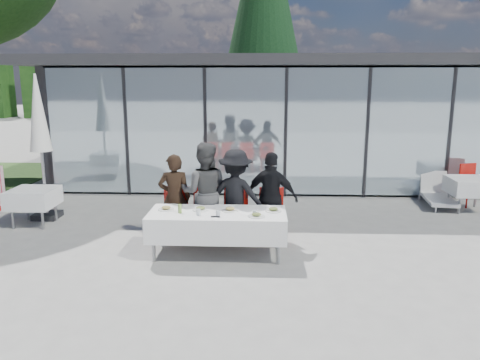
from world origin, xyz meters
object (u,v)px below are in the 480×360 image
at_px(diner_chair_b, 205,212).
at_px(diner_chair_c, 236,212).
at_px(dining_table, 218,224).
at_px(diner_c, 236,196).
at_px(spare_table_right, 469,186).
at_px(plate_b, 201,209).
at_px(spare_chair_b, 459,176).
at_px(plate_d, 273,210).
at_px(conifer_tree, 264,2).
at_px(market_umbrella, 39,123).
at_px(diner_chair_d, 271,212).
at_px(diner_d, 271,198).
at_px(spare_table_left, 33,198).
at_px(diner_a, 175,198).
at_px(lounger, 437,194).
at_px(spare_chair_a, 470,183).
at_px(plate_a, 166,208).
at_px(diner_chair_a, 175,211).
at_px(plate_extra, 256,215).
at_px(folded_eyeglasses, 215,217).
at_px(plate_c, 230,209).
at_px(diner_b, 205,192).
at_px(juice_bottle, 180,209).

distance_m(diner_chair_b, diner_chair_c, 0.56).
distance_m(dining_table, diner_c, 0.83).
xyz_separation_m(diner_chair_b, spare_table_right, (5.64, 2.22, 0.02)).
height_order(plate_b, spare_chair_b, spare_chair_b).
bearing_deg(diner_chair_b, plate_d, -28.46).
xyz_separation_m(spare_chair_b, conifer_tree, (-4.82, 8.76, 5.45)).
bearing_deg(plate_d, market_umbrella, 158.49).
bearing_deg(diner_chair_d, plate_b, -151.21).
xyz_separation_m(diner_d, spare_table_left, (-4.76, 0.78, -0.26)).
xyz_separation_m(diner_a, spare_table_left, (-3.01, 0.78, -0.24)).
bearing_deg(lounger, spare_chair_a, -3.15).
relative_size(diner_chair_b, plate_a, 3.59).
bearing_deg(plate_a, diner_chair_c, 30.12).
xyz_separation_m(diner_chair_a, plate_a, (-0.03, -0.66, 0.24)).
xyz_separation_m(diner_c, plate_extra, (0.38, -0.97, -0.07)).
xyz_separation_m(diner_chair_d, folded_eyeglasses, (-0.91, -1.04, 0.22)).
relative_size(dining_table, plate_extra, 8.33).
bearing_deg(plate_c, diner_c, 84.99).
distance_m(plate_extra, spare_chair_a, 6.13).
distance_m(diner_c, plate_a, 1.30).
distance_m(diner_c, plate_d, 0.92).
relative_size(diner_chair_c, spare_chair_b, 1.00).
relative_size(plate_a, lounger, 0.20).
xyz_separation_m(dining_table, folded_eyeglasses, (-0.01, -0.29, 0.22)).
bearing_deg(plate_d, plate_extra, -130.26).
relative_size(diner_b, plate_d, 6.65).
xyz_separation_m(plate_extra, juice_bottle, (-1.25, 0.16, 0.05)).
height_order(plate_d, spare_chair_b, spare_chair_b).
xyz_separation_m(diner_chair_c, folded_eyeglasses, (-0.27, -1.04, 0.22)).
relative_size(spare_chair_a, market_umbrella, 0.33).
xyz_separation_m(diner_d, plate_a, (-1.77, -0.63, -0.04)).
relative_size(diner_c, spare_table_right, 1.96).
bearing_deg(juice_bottle, diner_c, 43.03).
bearing_deg(lounger, dining_table, -144.51).
xyz_separation_m(spare_table_left, conifer_tree, (4.62, 11.39, 5.43)).
distance_m(spare_chair_b, market_umbrella, 9.76).
distance_m(spare_table_right, lounger, 0.76).
bearing_deg(diner_d, conifer_tree, -71.57).
xyz_separation_m(diner_chair_d, plate_d, (0.02, -0.66, 0.24)).
bearing_deg(spare_table_left, plate_b, -21.66).
height_order(folded_eyeglasses, spare_chair_b, spare_chair_b).
distance_m(diner_b, diner_chair_b, 0.37).
relative_size(plate_c, plate_extra, 1.00).
height_order(diner_d, plate_b, diner_d).
distance_m(juice_bottle, lounger, 6.52).
bearing_deg(conifer_tree, spare_table_left, -112.09).
relative_size(diner_chair_c, market_umbrella, 0.33).
distance_m(plate_d, juice_bottle, 1.54).
xyz_separation_m(diner_c, lounger, (4.58, 2.73, -0.58)).
relative_size(spare_table_right, conifer_tree, 0.08).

